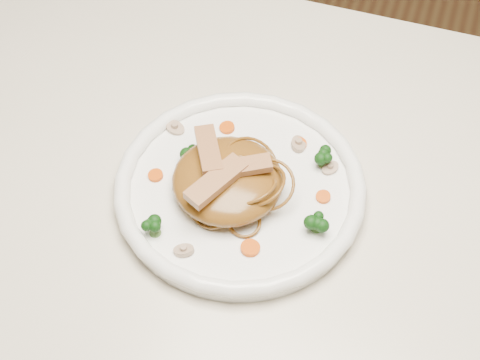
% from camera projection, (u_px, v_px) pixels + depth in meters
% --- Properties ---
extents(table, '(1.20, 0.80, 0.75)m').
position_uv_depth(table, '(279.00, 264.00, 0.93)').
color(table, beige).
rests_on(table, ground).
extents(plate, '(0.37, 0.37, 0.02)m').
position_uv_depth(plate, '(240.00, 191.00, 0.87)').
color(plate, white).
rests_on(plate, table).
extents(noodle_mound, '(0.15, 0.15, 0.04)m').
position_uv_depth(noodle_mound, '(228.00, 180.00, 0.84)').
color(noodle_mound, brown).
rests_on(noodle_mound, plate).
extents(chicken_a, '(0.07, 0.05, 0.01)m').
position_uv_depth(chicken_a, '(243.00, 167.00, 0.82)').
color(chicken_a, '#AB7951').
rests_on(chicken_a, noodle_mound).
extents(chicken_b, '(0.06, 0.08, 0.01)m').
position_uv_depth(chicken_b, '(208.00, 150.00, 0.83)').
color(chicken_b, '#AB7951').
rests_on(chicken_b, noodle_mound).
extents(chicken_c, '(0.06, 0.08, 0.01)m').
position_uv_depth(chicken_c, '(216.00, 181.00, 0.80)').
color(chicken_c, '#AB7951').
rests_on(chicken_c, noodle_mound).
extents(broccoli_0, '(0.03, 0.03, 0.03)m').
position_uv_depth(broccoli_0, '(324.00, 156.00, 0.87)').
color(broccoli_0, '#0E360B').
rests_on(broccoli_0, plate).
extents(broccoli_1, '(0.03, 0.03, 0.03)m').
position_uv_depth(broccoli_1, '(192.00, 153.00, 0.87)').
color(broccoli_1, '#0E360B').
rests_on(broccoli_1, plate).
extents(broccoli_2, '(0.03, 0.03, 0.03)m').
position_uv_depth(broccoli_2, '(154.00, 226.00, 0.81)').
color(broccoli_2, '#0E360B').
rests_on(broccoli_2, plate).
extents(broccoli_3, '(0.03, 0.03, 0.03)m').
position_uv_depth(broccoli_3, '(317.00, 222.00, 0.81)').
color(broccoli_3, '#0E360B').
rests_on(broccoli_3, plate).
extents(carrot_0, '(0.02, 0.02, 0.00)m').
position_uv_depth(carrot_0, '(299.00, 144.00, 0.90)').
color(carrot_0, '#EC5708').
rests_on(carrot_0, plate).
extents(carrot_1, '(0.02, 0.02, 0.00)m').
position_uv_depth(carrot_1, '(156.00, 175.00, 0.87)').
color(carrot_1, '#EC5708').
rests_on(carrot_1, plate).
extents(carrot_2, '(0.02, 0.02, 0.00)m').
position_uv_depth(carrot_2, '(323.00, 197.00, 0.85)').
color(carrot_2, '#EC5708').
rests_on(carrot_2, plate).
extents(carrot_3, '(0.02, 0.02, 0.00)m').
position_uv_depth(carrot_3, '(227.00, 128.00, 0.91)').
color(carrot_3, '#EC5708').
rests_on(carrot_3, plate).
extents(carrot_4, '(0.02, 0.02, 0.00)m').
position_uv_depth(carrot_4, '(250.00, 248.00, 0.81)').
color(carrot_4, '#EC5708').
rests_on(carrot_4, plate).
extents(mushroom_0, '(0.03, 0.03, 0.01)m').
position_uv_depth(mushroom_0, '(184.00, 250.00, 0.80)').
color(mushroom_0, '#BEA88E').
rests_on(mushroom_0, plate).
extents(mushroom_1, '(0.03, 0.03, 0.01)m').
position_uv_depth(mushroom_1, '(330.00, 168.00, 0.87)').
color(mushroom_1, '#BEA88E').
rests_on(mushroom_1, plate).
extents(mushroom_2, '(0.03, 0.03, 0.01)m').
position_uv_depth(mushroom_2, '(175.00, 128.00, 0.91)').
color(mushroom_2, '#BEA88E').
rests_on(mushroom_2, plate).
extents(mushroom_3, '(0.03, 0.03, 0.01)m').
position_uv_depth(mushroom_3, '(298.00, 144.00, 0.90)').
color(mushroom_3, '#BEA88E').
rests_on(mushroom_3, plate).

